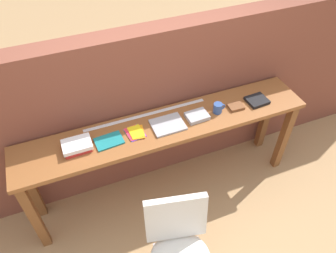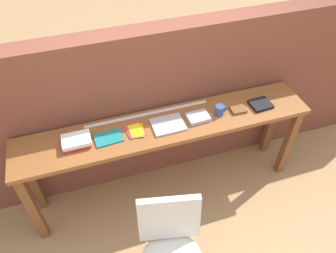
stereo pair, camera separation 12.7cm
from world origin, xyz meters
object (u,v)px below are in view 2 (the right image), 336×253
magazine_cycling (108,138)px  book_open_centre (168,125)px  pamphlet_pile_colourful (135,131)px  book_stack_leftmost (76,141)px  chair_white_moulded (171,246)px  mug (220,110)px  leather_journal_brown (238,110)px  book_repair_rightmost (260,104)px

magazine_cycling → book_open_centre: (0.49, -0.00, 0.00)m
pamphlet_pile_colourful → magazine_cycling: bearing=-176.9°
book_stack_leftmost → book_open_centre: size_ratio=0.83×
chair_white_moulded → book_open_centre: book_open_centre is taller
magazine_cycling → mug: bearing=-4.7°
book_open_centre → leather_journal_brown: 0.63m
chair_white_moulded → book_open_centre: bearing=73.4°
book_stack_leftmost → pamphlet_pile_colourful: size_ratio=1.22×
pamphlet_pile_colourful → book_repair_rightmost: 1.12m
book_stack_leftmost → book_repair_rightmost: 1.59m
mug → book_open_centre: bearing=179.5°
pamphlet_pile_colourful → mug: mug is taller
magazine_cycling → pamphlet_pile_colourful: bearing=-1.2°
pamphlet_pile_colourful → chair_white_moulded: bearing=-87.9°
book_repair_rightmost → mug: bearing=175.7°
pamphlet_pile_colourful → leather_journal_brown: leather_journal_brown is taller
magazine_cycling → leather_journal_brown: leather_journal_brown is taller
book_stack_leftmost → mug: bearing=-1.1°
chair_white_moulded → book_stack_leftmost: size_ratio=4.03×
chair_white_moulded → book_stack_leftmost: 1.05m
chair_white_moulded → pamphlet_pile_colourful: pamphlet_pile_colourful is taller
chair_white_moulded → pamphlet_pile_colourful: size_ratio=4.91×
book_open_centre → mug: 0.46m
magazine_cycling → mug: (0.95, -0.01, 0.04)m
book_stack_leftmost → book_open_centre: 0.74m
magazine_cycling → leather_journal_brown: bearing=-5.0°
pamphlet_pile_colourful → book_repair_rightmost: bearing=-1.2°
mug → leather_journal_brown: bearing=-2.6°
book_open_centre → book_stack_leftmost: bearing=178.1°
book_open_centre → book_repair_rightmost: book_repair_rightmost is taller
magazine_cycling → leather_journal_brown: (1.13, -0.01, 0.01)m
chair_white_moulded → leather_journal_brown: (0.88, 0.82, 0.37)m
leather_journal_brown → book_repair_rightmost: size_ratio=0.72×
book_open_centre → mug: bearing=-0.9°
pamphlet_pile_colourful → mug: bearing=-1.4°
magazine_cycling → book_repair_rightmost: (1.34, -0.01, 0.01)m
pamphlet_pile_colourful → leather_journal_brown: (0.91, -0.03, 0.00)m
chair_white_moulded → magazine_cycling: size_ratio=4.14×
leather_journal_brown → book_repair_rightmost: 0.22m
book_stack_leftmost → book_repair_rightmost: (1.59, -0.03, -0.02)m
mug → leather_journal_brown: size_ratio=0.85×
chair_white_moulded → magazine_cycling: (-0.25, 0.83, 0.36)m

